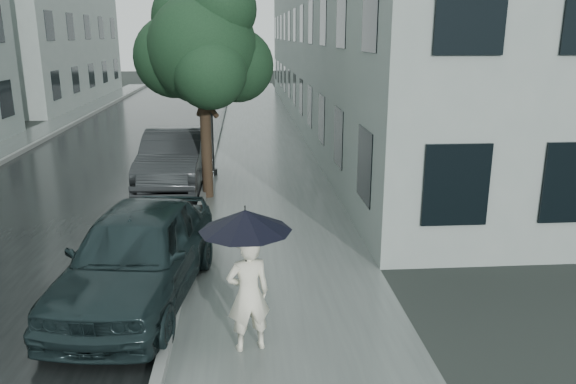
{
  "coord_description": "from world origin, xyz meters",
  "views": [
    {
      "loc": [
        -0.43,
        -7.9,
        4.19
      ],
      "look_at": [
        0.36,
        2.32,
        1.3
      ],
      "focal_mm": 35.0,
      "sensor_mm": 36.0,
      "label": 1
    }
  ],
  "objects": [
    {
      "name": "building_far_b",
      "position": [
        -13.77,
        30.0,
        4.0
      ],
      "size": [
        7.02,
        18.0,
        8.0
      ],
      "color": "gray",
      "rests_on": "ground"
    },
    {
      "name": "sidewalk",
      "position": [
        0.25,
        12.0,
        0.0
      ],
      "size": [
        3.5,
        60.0,
        0.01
      ],
      "primitive_type": "cube",
      "color": "slate",
      "rests_on": "ground"
    },
    {
      "name": "kerb_near",
      "position": [
        -1.57,
        12.0,
        0.07
      ],
      "size": [
        0.15,
        60.0,
        0.15
      ],
      "primitive_type": "cube",
      "color": "slate",
      "rests_on": "ground"
    },
    {
      "name": "car_far",
      "position": [
        -2.47,
        8.01,
        0.78
      ],
      "size": [
        1.73,
        4.75,
        1.56
      ],
      "primitive_type": "imported",
      "rotation": [
        0.0,
        0.0,
        -0.02
      ],
      "color": "#222527",
      "rests_on": "ground"
    },
    {
      "name": "asphalt_road",
      "position": [
        -5.08,
        12.0,
        0.0
      ],
      "size": [
        6.85,
        60.0,
        0.0
      ],
      "primitive_type": "cube",
      "color": "black",
      "rests_on": "ground"
    },
    {
      "name": "pedestrian",
      "position": [
        -0.43,
        -1.0,
        0.82
      ],
      "size": [
        0.67,
        0.52,
        1.63
      ],
      "primitive_type": "imported",
      "rotation": [
        0.0,
        0.0,
        3.39
      ],
      "color": "silver",
      "rests_on": "sidewalk"
    },
    {
      "name": "kerb_far",
      "position": [
        -8.57,
        12.0,
        0.07
      ],
      "size": [
        0.15,
        60.0,
        0.15
      ],
      "primitive_type": "cube",
      "color": "slate",
      "rests_on": "ground"
    },
    {
      "name": "umbrella",
      "position": [
        -0.45,
        -1.05,
        1.88
      ],
      "size": [
        1.54,
        1.54,
        1.14
      ],
      "rotation": [
        0.0,
        0.0,
        -0.32
      ],
      "color": "black",
      "rests_on": "ground"
    },
    {
      "name": "ground",
      "position": [
        0.0,
        0.0,
        0.0
      ],
      "size": [
        120.0,
        120.0,
        0.0
      ],
      "primitive_type": "plane",
      "color": "black",
      "rests_on": "ground"
    },
    {
      "name": "building_near",
      "position": [
        5.47,
        19.5,
        4.5
      ],
      "size": [
        7.02,
        36.0,
        9.0
      ],
      "color": "gray",
      "rests_on": "ground"
    },
    {
      "name": "street_tree",
      "position": [
        -1.45,
        6.73,
        3.87
      ],
      "size": [
        3.58,
        3.25,
        5.62
      ],
      "color": "#332619",
      "rests_on": "ground"
    },
    {
      "name": "lamp_post",
      "position": [
        -1.61,
        8.98,
        2.82
      ],
      "size": [
        0.84,
        0.37,
        4.91
      ],
      "rotation": [
        0.0,
        0.0,
        0.13
      ],
      "color": "black",
      "rests_on": "ground"
    },
    {
      "name": "car_near",
      "position": [
        -2.2,
        0.66,
        0.79
      ],
      "size": [
        2.46,
        4.8,
        1.56
      ],
      "primitive_type": "imported",
      "rotation": [
        0.0,
        0.0,
        -0.14
      ],
      "color": "black",
      "rests_on": "ground"
    }
  ]
}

